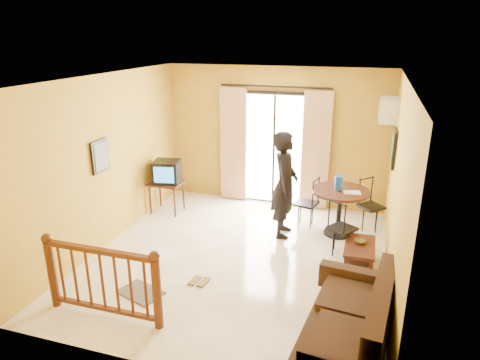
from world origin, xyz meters
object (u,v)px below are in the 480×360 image
(coffee_table, at_px, (359,252))
(standing_person, at_px, (285,185))
(sofa, at_px, (353,328))
(television, at_px, (167,172))
(dining_table, at_px, (340,199))

(coffee_table, height_order, standing_person, standing_person)
(sofa, bearing_deg, standing_person, 122.93)
(television, distance_m, coffee_table, 3.91)
(sofa, xyz_separation_m, standing_person, (-1.34, 2.72, 0.61))
(television, height_order, dining_table, television)
(television, bearing_deg, coffee_table, -26.43)
(television, distance_m, dining_table, 3.32)
(dining_table, relative_size, standing_person, 0.54)
(television, distance_m, standing_person, 2.40)
(standing_person, bearing_deg, coffee_table, -124.83)
(coffee_table, relative_size, sofa, 0.42)
(television, distance_m, sofa, 4.82)
(coffee_table, bearing_deg, dining_table, 111.46)
(dining_table, distance_m, sofa, 3.05)
(television, height_order, coffee_table, television)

